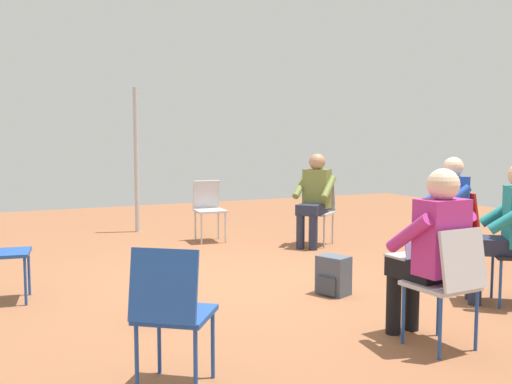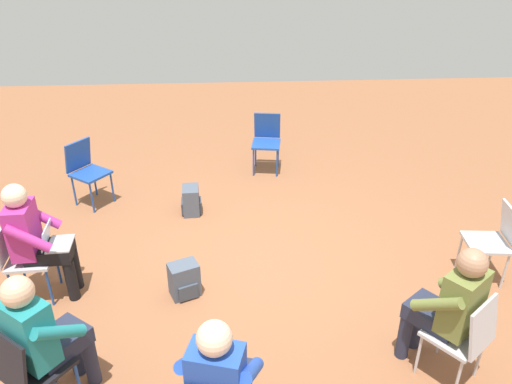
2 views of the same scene
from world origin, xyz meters
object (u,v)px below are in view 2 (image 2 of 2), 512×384
chair_south (22,255)px  backpack_by_empty_chair (191,202)px  chair_west (267,138)px  person_in_olive (449,303)px  chair_northeast (464,334)px  chair_southeast (28,367)px  person_with_laptop (36,236)px  person_in_teal (43,332)px  person_in_blue (221,378)px  chair_southwest (86,168)px  chair_north (495,238)px  backpack_near_laptop_user (184,281)px

chair_south → backpack_by_empty_chair: 2.16m
chair_west → person_in_olive: (3.89, 1.09, 0.20)m
chair_northeast → chair_southeast: bearing=144.0°
person_in_olive → person_with_laptop: bearing=123.5°
chair_south → person_in_teal: size_ratio=0.69×
person_in_blue → backpack_by_empty_chair: 3.33m
chair_southwest → person_in_olive: size_ratio=0.69×
person_in_blue → person_with_laptop: bearing=150.2°
chair_west → chair_north: (2.75, 2.06, 0.00)m
person_in_olive → backpack_by_empty_chair: bearing=90.7°
person_with_laptop → backpack_by_empty_chair: size_ratio=3.44×
chair_west → backpack_near_laptop_user: 3.02m
person_with_laptop → backpack_by_empty_chair: 2.08m
chair_southeast → chair_southwest: (-3.28, -0.36, 0.00)m
chair_northeast → person_in_teal: size_ratio=0.69×
chair_south → chair_northeast: bearing=67.9°
chair_northeast → person_in_olive: person_in_olive is taller
chair_northeast → person_in_teal: bearing=141.6°
chair_southwest → chair_northeast: same height
chair_north → person_with_laptop: person_with_laptop is taller
chair_southeast → backpack_by_empty_chair: bearing=108.3°
chair_south → backpack_by_empty_chair: bearing=131.9°
chair_west → chair_northeast: size_ratio=1.00×
chair_southeast → chair_northeast: size_ratio=1.00×
chair_southwest → person_in_teal: size_ratio=0.69×
chair_southwest → backpack_near_laptop_user: size_ratio=2.36×
chair_southwest → chair_south: bearing=31.7°
backpack_near_laptop_user → backpack_by_empty_chair: size_ratio=1.00×
chair_southeast → chair_north: size_ratio=1.00×
chair_southeast → chair_southwest: size_ratio=1.00×
person_in_teal → chair_southeast: bearing=-90.0°
chair_southwest → backpack_near_laptop_user: bearing=71.5°
person_with_laptop → backpack_near_laptop_user: size_ratio=3.44×
chair_southwest → person_in_teal: (3.15, 0.46, 0.20)m
chair_southeast → backpack_by_empty_chair: (-2.91, 0.98, -0.34)m
chair_northeast → backpack_near_laptop_user: size_ratio=2.36×
chair_west → chair_north: size_ratio=1.00×
person_in_blue → chair_south: bearing=153.0°
person_in_teal → chair_south: bearing=153.2°
chair_north → backpack_by_empty_chair: size_ratio=2.36×
chair_north → person_in_teal: person_in_teal is taller
person_in_teal → chair_northeast: bearing=36.6°
chair_southwest → person_in_teal: bearing=45.1°
chair_southeast → person_with_laptop: size_ratio=0.69×
chair_south → person_in_teal: (1.27, 0.63, 0.20)m
chair_southeast → chair_west: bearing=100.7°
chair_west → backpack_by_empty_chair: size_ratio=2.36×
backpack_by_empty_chair → backpack_near_laptop_user: bearing=0.5°
backpack_near_laptop_user → person_in_teal: bearing=-36.9°
backpack_by_empty_chair → chair_northeast: bearing=38.8°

